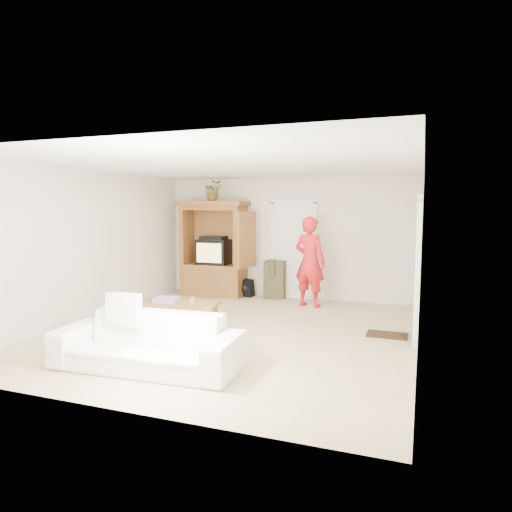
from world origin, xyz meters
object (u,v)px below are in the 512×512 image
Objects in this scene: armoire at (215,255)px; sofa at (147,342)px; man at (310,262)px; coffee_table at (182,307)px.

sofa is at bearing -74.69° from armoire.
man reaches higher than sofa.
man is (2.26, -0.42, -0.01)m from armoire.
sofa is at bearing 91.47° from man.
sofa is 1.84m from coffee_table.
sofa reaches higher than coffee_table.
man is at bearing 45.01° from coffee_table.
man is 1.46× the size of coffee_table.
man is 4.30m from sofa.
armoire is 1.17× the size of man.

